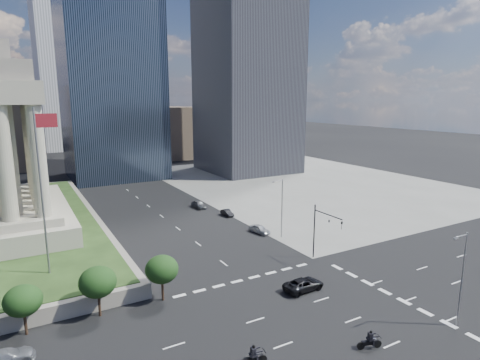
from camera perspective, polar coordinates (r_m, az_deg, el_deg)
ground at (r=131.83m, az=-18.47°, el=0.79°), size 500.00×500.00×0.00m
sidewalk_ne at (r=114.57m, az=9.03°, el=-0.27°), size 68.00×90.00×0.03m
flagpole at (r=52.51m, az=-26.31°, el=-0.42°), size 2.52×0.24×20.00m
midrise_glass at (r=125.57m, az=-17.96°, el=14.10°), size 26.00×26.00×60.00m
highrise_ne at (r=133.46m, az=1.02°, el=23.10°), size 26.00×28.00×100.00m
building_filler_ne at (r=167.80m, az=-9.92°, el=6.79°), size 20.00×30.00×20.00m
traffic_signal_ne at (r=57.98m, az=11.69°, el=-6.47°), size 0.30×5.74×8.00m
street_lamp_south at (r=46.61m, az=28.97°, el=-11.64°), size 2.13×0.22×10.00m
street_lamp_north at (r=66.86m, az=5.87°, el=-3.53°), size 2.13×0.22×10.00m
pickup_truck at (r=50.86m, az=9.04°, el=-14.45°), size 5.38×2.69×1.46m
suv_grey at (r=43.30m, az=-30.41°, el=-20.96°), size 4.89×2.28×1.38m
parked_sedan_near at (r=70.18m, az=2.83°, el=-6.98°), size 4.40×2.35×1.43m
parked_sedan_mid at (r=80.30m, az=-1.84°, el=-4.68°), size 1.33×3.71×1.22m
parked_sedan_far at (r=86.44m, az=-5.88°, el=-3.46°), size 4.64×2.01×1.56m
motorcycle_lead at (r=41.72m, az=17.95°, el=-20.79°), size 2.56×1.44×1.85m
motorcycle_trail at (r=37.81m, az=1.79°, el=-23.71°), size 2.82×1.14×2.04m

